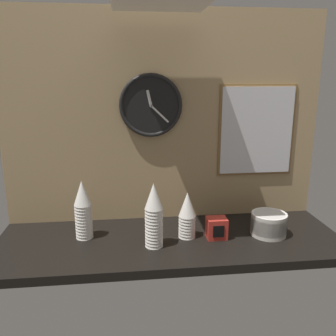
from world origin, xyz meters
TOP-DOWN VIEW (x-y plane):
  - ground_plane at (0.00, 0.00)m, footprint 1.60×0.56m
  - wall_tiled_back at (0.00, 0.27)m, footprint 1.60×0.03m
  - cup_stack_left at (-0.40, 0.05)m, footprint 0.08×0.08m
  - cup_stack_center_right at (0.08, -0.00)m, footprint 0.08×0.08m
  - cup_stack_center at (-0.08, -0.08)m, footprint 0.08×0.08m
  - bowl_stack_far_right at (0.47, -0.02)m, footprint 0.17×0.17m
  - wall_clock at (-0.07, 0.23)m, footprint 0.31×0.03m
  - menu_board at (0.48, 0.24)m, footprint 0.40×0.01m
  - napkin_dispenser at (0.21, -0.03)m, footprint 0.09×0.08m
  - ceiling_light_panel at (-0.04, 0.00)m, footprint 0.40×0.40m

SIDE VIEW (x-z plane):
  - ground_plane at x=0.00m, z-range -0.04..0.00m
  - napkin_dispenser at x=0.21m, z-range 0.00..0.10m
  - bowl_stack_far_right at x=0.47m, z-range 0.00..0.11m
  - cup_stack_center_right at x=0.08m, z-range 0.00..0.22m
  - cup_stack_left at x=-0.40m, z-range 0.00..0.28m
  - cup_stack_center at x=-0.08m, z-range 0.00..0.29m
  - menu_board at x=0.48m, z-range 0.22..0.69m
  - wall_tiled_back at x=0.00m, z-range 0.00..1.05m
  - wall_clock at x=-0.07m, z-range 0.44..0.75m
  - ceiling_light_panel at x=-0.04m, z-range 1.01..1.03m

